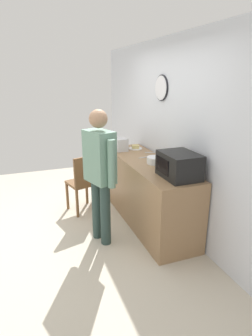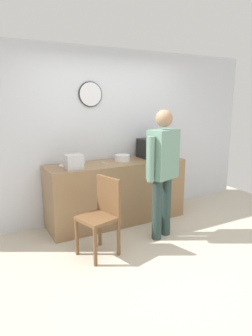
{
  "view_description": "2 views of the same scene",
  "coord_description": "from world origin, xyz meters",
  "px_view_note": "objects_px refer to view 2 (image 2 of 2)",
  "views": [
    {
      "loc": [
        3.46,
        -0.39,
        2.07
      ],
      "look_at": [
        0.14,
        0.84,
        0.92
      ],
      "focal_mm": 30.05,
      "sensor_mm": 36.0,
      "label": 1
    },
    {
      "loc": [
        -1.96,
        -2.67,
        1.82
      ],
      "look_at": [
        -0.01,
        0.93,
        0.9
      ],
      "focal_mm": 31.86,
      "sensor_mm": 36.0,
      "label": 2
    }
  ],
  "objects_px": {
    "toaster": "(74,162)",
    "person_standing": "(163,165)",
    "sandwich_plate": "(67,164)",
    "fork_utensil": "(104,163)",
    "salad_bowl": "(122,158)",
    "spoon_utensil": "(85,162)",
    "microwave": "(155,148)",
    "wooden_chair": "(102,212)"
  },
  "relations": [
    {
      "from": "fork_utensil",
      "to": "wooden_chair",
      "type": "height_order",
      "value": "wooden_chair"
    },
    {
      "from": "spoon_utensil",
      "to": "person_standing",
      "type": "bearing_deg",
      "value": -55.24
    },
    {
      "from": "sandwich_plate",
      "to": "fork_utensil",
      "type": "bearing_deg",
      "value": -8.61
    },
    {
      "from": "microwave",
      "to": "person_standing",
      "type": "relative_size",
      "value": 0.29
    },
    {
      "from": "microwave",
      "to": "wooden_chair",
      "type": "bearing_deg",
      "value": -146.9
    },
    {
      "from": "sandwich_plate",
      "to": "fork_utensil",
      "type": "distance_m",
      "value": 0.54
    },
    {
      "from": "salad_bowl",
      "to": "fork_utensil",
      "type": "relative_size",
      "value": 1.39
    },
    {
      "from": "toaster",
      "to": "person_standing",
      "type": "relative_size",
      "value": 0.13
    },
    {
      "from": "sandwich_plate",
      "to": "wooden_chair",
      "type": "bearing_deg",
      "value": -82.38
    },
    {
      "from": "sandwich_plate",
      "to": "person_standing",
      "type": "xyz_separation_m",
      "value": [
        1.01,
        -0.89,
        0.05
      ]
    },
    {
      "from": "fork_utensil",
      "to": "person_standing",
      "type": "distance_m",
      "value": 0.94
    },
    {
      "from": "spoon_utensil",
      "to": "microwave",
      "type": "bearing_deg",
      "value": -8.44
    },
    {
      "from": "spoon_utensil",
      "to": "wooden_chair",
      "type": "relative_size",
      "value": 0.18
    },
    {
      "from": "microwave",
      "to": "salad_bowl",
      "type": "distance_m",
      "value": 0.62
    },
    {
      "from": "person_standing",
      "to": "wooden_chair",
      "type": "xyz_separation_m",
      "value": [
        -0.89,
        -0.03,
        -0.48
      ]
    },
    {
      "from": "microwave",
      "to": "spoon_utensil",
      "type": "distance_m",
      "value": 1.18
    },
    {
      "from": "salad_bowl",
      "to": "spoon_utensil",
      "type": "distance_m",
      "value": 0.58
    },
    {
      "from": "microwave",
      "to": "salad_bowl",
      "type": "bearing_deg",
      "value": -179.14
    },
    {
      "from": "sandwich_plate",
      "to": "person_standing",
      "type": "bearing_deg",
      "value": -41.21
    },
    {
      "from": "fork_utensil",
      "to": "wooden_chair",
      "type": "distance_m",
      "value": 1.02
    },
    {
      "from": "wooden_chair",
      "to": "person_standing",
      "type": "bearing_deg",
      "value": 1.96
    },
    {
      "from": "toaster",
      "to": "wooden_chair",
      "type": "relative_size",
      "value": 0.23
    },
    {
      "from": "salad_bowl",
      "to": "fork_utensil",
      "type": "bearing_deg",
      "value": -174.94
    },
    {
      "from": "salad_bowl",
      "to": "spoon_utensil",
      "type": "bearing_deg",
      "value": 161.72
    },
    {
      "from": "sandwich_plate",
      "to": "spoon_utensil",
      "type": "distance_m",
      "value": 0.33
    },
    {
      "from": "spoon_utensil",
      "to": "wooden_chair",
      "type": "xyz_separation_m",
      "value": [
        -0.19,
        -1.04,
        -0.41
      ]
    },
    {
      "from": "toaster",
      "to": "fork_utensil",
      "type": "height_order",
      "value": "toaster"
    },
    {
      "from": "salad_bowl",
      "to": "spoon_utensil",
      "type": "relative_size",
      "value": 1.39
    },
    {
      "from": "fork_utensil",
      "to": "person_standing",
      "type": "height_order",
      "value": "person_standing"
    },
    {
      "from": "microwave",
      "to": "person_standing",
      "type": "height_order",
      "value": "person_standing"
    },
    {
      "from": "microwave",
      "to": "person_standing",
      "type": "distance_m",
      "value": 0.96
    },
    {
      "from": "microwave",
      "to": "fork_utensil",
      "type": "bearing_deg",
      "value": -177.69
    },
    {
      "from": "fork_utensil",
      "to": "person_standing",
      "type": "bearing_deg",
      "value": -59.33
    },
    {
      "from": "sandwich_plate",
      "to": "salad_bowl",
      "type": "relative_size",
      "value": 0.95
    },
    {
      "from": "person_standing",
      "to": "wooden_chair",
      "type": "bearing_deg",
      "value": -178.04
    },
    {
      "from": "toaster",
      "to": "spoon_utensil",
      "type": "height_order",
      "value": "toaster"
    },
    {
      "from": "spoon_utensil",
      "to": "salad_bowl",
      "type": "bearing_deg",
      "value": -18.28
    },
    {
      "from": "toaster",
      "to": "fork_utensil",
      "type": "relative_size",
      "value": 1.29
    },
    {
      "from": "toaster",
      "to": "salad_bowl",
      "type": "bearing_deg",
      "value": 13.75
    },
    {
      "from": "fork_utensil",
      "to": "wooden_chair",
      "type": "relative_size",
      "value": 0.18
    },
    {
      "from": "microwave",
      "to": "spoon_utensil",
      "type": "bearing_deg",
      "value": 171.56
    },
    {
      "from": "microwave",
      "to": "sandwich_plate",
      "type": "bearing_deg",
      "value": 178.3
    }
  ]
}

